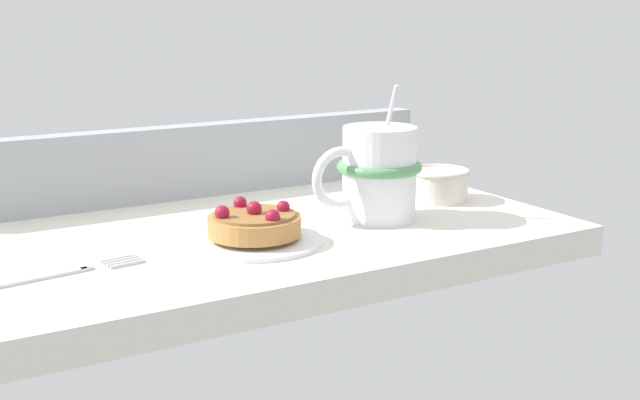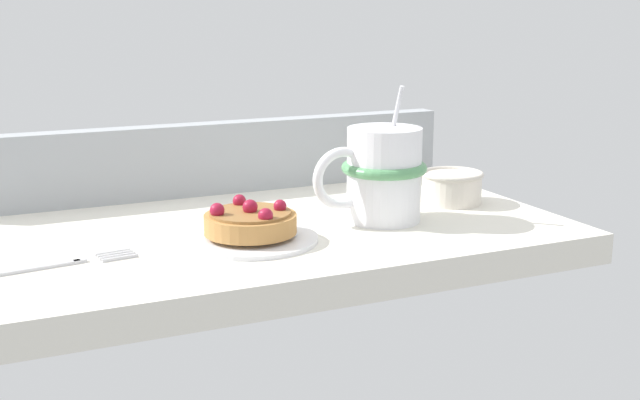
% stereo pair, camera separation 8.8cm
% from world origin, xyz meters
% --- Properties ---
extents(ground_plane, '(0.66, 0.38, 0.03)m').
position_xyz_m(ground_plane, '(0.00, 0.00, -0.02)').
color(ground_plane, silver).
extents(window_rail_back, '(0.64, 0.03, 0.09)m').
position_xyz_m(window_rail_back, '(0.00, 0.17, 0.05)').
color(window_rail_back, '#9EA3A8').
rests_on(window_rail_back, ground_plane).
extents(dessert_plate, '(0.14, 0.14, 0.01)m').
position_xyz_m(dessert_plate, '(-0.03, -0.06, 0.00)').
color(dessert_plate, white).
rests_on(dessert_plate, ground_plane).
extents(raspberry_tart, '(0.09, 0.09, 0.03)m').
position_xyz_m(raspberry_tart, '(-0.03, -0.06, 0.02)').
color(raspberry_tart, '#B77F42').
rests_on(raspberry_tart, dessert_plate).
extents(coffee_mug, '(0.13, 0.10, 0.15)m').
position_xyz_m(coffee_mug, '(0.13, -0.04, 0.05)').
color(coffee_mug, white).
rests_on(coffee_mug, ground_plane).
extents(dessert_fork, '(0.16, 0.04, 0.01)m').
position_xyz_m(dessert_fork, '(-0.23, -0.06, 0.00)').
color(dessert_fork, silver).
rests_on(dessert_fork, ground_plane).
extents(sugar_bowl, '(0.08, 0.08, 0.04)m').
position_xyz_m(sugar_bowl, '(0.25, 0.00, 0.02)').
color(sugar_bowl, silver).
rests_on(sugar_bowl, ground_plane).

